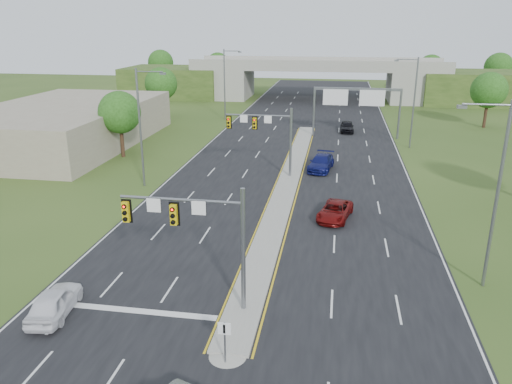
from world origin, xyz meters
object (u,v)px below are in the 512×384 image
object	(u,v)px
car_far_c	(347,126)
sign_gantry	(356,99)
signal_mast_near	(200,228)
signal_mast_far	(268,131)
car_far_a	(335,211)
car_white	(54,302)
car_far_b	(321,163)
overpass	(318,82)
keep_right_sign	(225,336)

from	to	relation	value
car_far_c	sign_gantry	bearing A→B (deg)	-77.13
signal_mast_near	signal_mast_far	world-z (taller)	same
car_far_a	sign_gantry	bearing A→B (deg)	98.43
car_far_a	car_white	bearing A→B (deg)	-119.39
car_far_a	signal_mast_far	bearing A→B (deg)	135.30
sign_gantry	car_white	size ratio (longest dim) A/B	2.63
sign_gantry	signal_mast_far	bearing A→B (deg)	-114.11
signal_mast_near	car_far_b	bearing A→B (deg)	79.50
sign_gantry	car_far_a	distance (m)	31.01
car_far_c	car_white	bearing A→B (deg)	-108.29
signal_mast_near	car_far_b	size ratio (longest dim) A/B	1.30
car_far_c	overpass	bearing A→B (deg)	99.40
sign_gantry	car_far_a	bearing A→B (deg)	-93.81
keep_right_sign	car_far_c	world-z (taller)	keep_right_sign
signal_mast_near	car_far_c	bearing A→B (deg)	80.55
keep_right_sign	overpass	world-z (taller)	overpass
keep_right_sign	car_far_b	distance (m)	32.89
sign_gantry	car_white	world-z (taller)	sign_gantry
car_white	car_far_a	world-z (taller)	car_white
car_white	car_far_c	world-z (taller)	car_far_c
keep_right_sign	overpass	size ratio (longest dim) A/B	0.03
signal_mast_far	sign_gantry	size ratio (longest dim) A/B	0.60
signal_mast_near	car_far_c	world-z (taller)	signal_mast_near
car_far_a	car_far_b	xyz separation A→B (m)	(-1.67, 13.90, 0.12)
signal_mast_near	keep_right_sign	xyz separation A→B (m)	(2.26, -4.45, -3.21)
sign_gantry	overpass	world-z (taller)	overpass
overpass	keep_right_sign	bearing A→B (deg)	-90.00
signal_mast_far	car_far_a	size ratio (longest dim) A/B	1.48
signal_mast_near	car_far_a	world-z (taller)	signal_mast_near
signal_mast_far	keep_right_sign	world-z (taller)	signal_mast_far
keep_right_sign	sign_gantry	size ratio (longest dim) A/B	0.19
signal_mast_far	car_far_a	world-z (taller)	signal_mast_far
sign_gantry	signal_mast_near	bearing A→B (deg)	-101.25
signal_mast_near	car_white	size ratio (longest dim) A/B	1.59
car_far_b	overpass	bearing A→B (deg)	101.58
signal_mast_near	car_far_c	xyz separation A→B (m)	(8.08, 48.51, -3.93)
signal_mast_far	car_far_a	bearing A→B (deg)	-56.94
overpass	car_far_b	bearing A→B (deg)	-86.71
signal_mast_far	car_far_b	distance (m)	7.33
keep_right_sign	car_far_b	world-z (taller)	keep_right_sign
sign_gantry	overpass	size ratio (longest dim) A/B	0.14
car_white	car_far_b	xyz separation A→B (m)	(12.83, 30.22, 0.03)
car_white	car_far_c	size ratio (longest dim) A/B	0.97
sign_gantry	keep_right_sign	bearing A→B (deg)	-97.70
car_far_b	signal_mast_near	bearing A→B (deg)	-92.21
car_white	car_far_a	distance (m)	21.83
car_far_a	keep_right_sign	bearing A→B (deg)	-91.61
car_far_b	keep_right_sign	bearing A→B (deg)	-86.91
car_far_a	car_far_b	bearing A→B (deg)	109.07
signal_mast_far	sign_gantry	distance (m)	21.91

